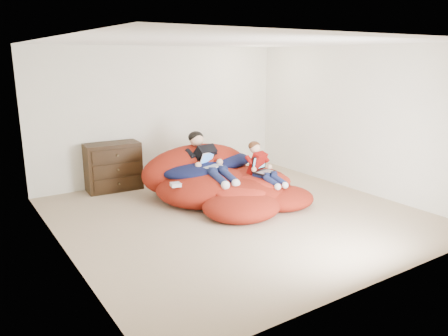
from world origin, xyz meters
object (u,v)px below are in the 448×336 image
(older_boy, at_px, (206,158))
(laptop_white, at_px, (210,163))
(dresser, at_px, (113,167))
(younger_boy, at_px, (261,164))
(beanbag_pile, at_px, (223,183))
(laptop_black, at_px, (262,168))

(older_boy, bearing_deg, laptop_white, -90.00)
(dresser, bearing_deg, younger_boy, -46.36)
(older_boy, distance_m, younger_boy, 0.91)
(beanbag_pile, relative_size, laptop_black, 6.21)
(laptop_white, bearing_deg, laptop_black, -36.08)
(older_boy, bearing_deg, dresser, 130.70)
(dresser, relative_size, older_boy, 0.77)
(laptop_white, bearing_deg, beanbag_pile, -15.81)
(beanbag_pile, relative_size, younger_boy, 2.80)
(dresser, height_order, beanbag_pile, beanbag_pile)
(younger_boy, distance_m, laptop_black, 0.06)
(dresser, bearing_deg, laptop_black, -46.67)
(younger_boy, bearing_deg, laptop_black, -90.00)
(younger_boy, bearing_deg, dresser, 133.64)
(dresser, distance_m, older_boy, 1.76)
(dresser, xyz_separation_m, laptop_white, (1.13, -1.43, 0.21))
(laptop_white, relative_size, laptop_black, 1.03)
(dresser, bearing_deg, older_boy, -49.30)
(older_boy, height_order, laptop_white, older_boy)
(older_boy, distance_m, laptop_black, 0.93)
(beanbag_pile, relative_size, laptop_white, 6.04)
(older_boy, xyz_separation_m, younger_boy, (0.69, -0.59, -0.07))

